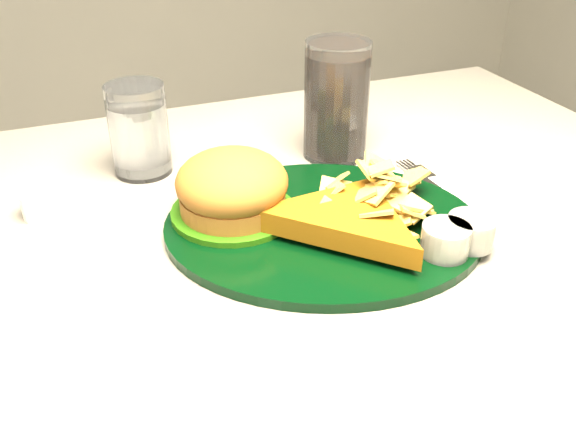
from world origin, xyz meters
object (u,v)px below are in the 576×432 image
water_glass (139,130)px  fork_napkin (448,197)px  dinner_plate (324,199)px  cola_glass (336,101)px

water_glass → fork_napkin: size_ratio=0.76×
dinner_plate → fork_napkin: bearing=23.3°
water_glass → cola_glass: bearing=-10.2°
water_glass → fork_napkin: (0.32, -0.21, -0.05)m
cola_glass → fork_napkin: bearing=-66.9°
dinner_plate → water_glass: (-0.15, 0.22, 0.02)m
cola_glass → fork_napkin: (0.07, -0.16, -0.07)m
fork_napkin → dinner_plate: bearing=178.7°
dinner_plate → fork_napkin: dinner_plate is taller
water_glass → fork_napkin: water_glass is taller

